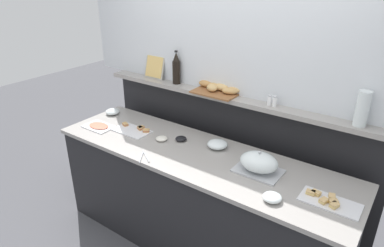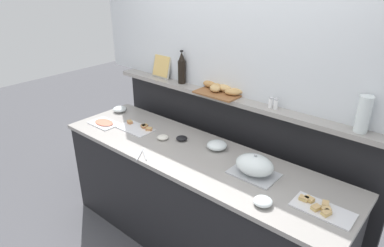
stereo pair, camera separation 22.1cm
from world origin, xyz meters
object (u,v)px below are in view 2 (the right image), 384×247
at_px(glass_bowl_large, 217,145).
at_px(serving_tongs, 142,154).
at_px(sandwich_platter_side, 321,208).
at_px(wine_bottle_dark, 182,69).
at_px(glass_bowl_medium, 263,202).
at_px(condiment_bowl_cream, 163,137).
at_px(salt_shaker, 271,103).
at_px(serving_cloche, 255,166).
at_px(bread_basket, 221,89).
at_px(sandwich_platter_rear, 137,128).
at_px(framed_picture, 162,66).
at_px(glass_bowl_small, 120,109).
at_px(condiment_bowl_teal, 182,138).
at_px(pepper_shaker, 276,104).
at_px(water_carafe, 364,114).
at_px(cold_cuts_platter, 104,123).

height_order(glass_bowl_large, serving_tongs, glass_bowl_large).
xyz_separation_m(sandwich_platter_side, wine_bottle_dark, (-1.62, 0.53, 0.49)).
bearing_deg(glass_bowl_medium, condiment_bowl_cream, 168.12).
bearing_deg(glass_bowl_medium, wine_bottle_dark, 151.62).
bearing_deg(wine_bottle_dark, salt_shaker, -1.31).
bearing_deg(serving_cloche, bread_basket, 144.67).
distance_m(sandwich_platter_side, sandwich_platter_rear, 1.76).
bearing_deg(serving_tongs, sandwich_platter_rear, 143.69).
relative_size(glass_bowl_large, framed_picture, 0.72).
relative_size(glass_bowl_small, condiment_bowl_cream, 1.43).
xyz_separation_m(condiment_bowl_cream, condiment_bowl_teal, (0.14, 0.10, -0.00)).
distance_m(glass_bowl_medium, salt_shaker, 0.87).
relative_size(glass_bowl_medium, salt_shaker, 1.42).
xyz_separation_m(glass_bowl_medium, framed_picture, (-1.61, 0.73, 0.45)).
xyz_separation_m(glass_bowl_small, condiment_bowl_cream, (0.79, -0.16, -0.01)).
bearing_deg(serving_cloche, wine_bottle_dark, 157.79).
bearing_deg(wine_bottle_dark, glass_bowl_small, -151.58).
bearing_deg(glass_bowl_large, serving_cloche, -17.45).
bearing_deg(condiment_bowl_teal, pepper_shaker, 28.30).
bearing_deg(sandwich_platter_rear, bread_basket, 39.28).
height_order(glass_bowl_large, pepper_shaker, pepper_shaker).
relative_size(pepper_shaker, water_carafe, 0.34).
bearing_deg(serving_tongs, pepper_shaker, 45.84).
relative_size(serving_tongs, pepper_shaker, 1.85).
bearing_deg(glass_bowl_large, water_carafe, 16.56).
bearing_deg(framed_picture, wine_bottle_dark, -3.28).
bearing_deg(glass_bowl_medium, glass_bowl_large, 148.59).
relative_size(sandwich_platter_rear, water_carafe, 1.38).
xyz_separation_m(pepper_shaker, water_carafe, (0.63, -0.00, 0.08)).
bearing_deg(sandwich_platter_side, wine_bottle_dark, 162.05).
bearing_deg(condiment_bowl_cream, wine_bottle_dark, 112.52).
bearing_deg(wine_bottle_dark, sandwich_platter_side, -17.95).
bearing_deg(condiment_bowl_teal, sandwich_platter_side, -6.35).
bearing_deg(bread_basket, cold_cuts_platter, -145.99).
bearing_deg(pepper_shaker, salt_shaker, 180.00).
relative_size(cold_cuts_platter, serving_tongs, 1.77).
bearing_deg(sandwich_platter_rear, wine_bottle_dark, 74.07).
relative_size(serving_tongs, wine_bottle_dark, 0.51).
xyz_separation_m(cold_cuts_platter, serving_cloche, (1.56, 0.17, 0.06)).
xyz_separation_m(condiment_bowl_cream, water_carafe, (1.44, 0.46, 0.46)).
bearing_deg(framed_picture, glass_bowl_small, -131.92).
bearing_deg(framed_picture, cold_cuts_platter, -105.15).
relative_size(serving_cloche, water_carafe, 1.34).
bearing_deg(glass_bowl_small, glass_bowl_large, 0.35).
xyz_separation_m(glass_bowl_medium, wine_bottle_dark, (-1.32, 0.71, 0.48)).
xyz_separation_m(sandwich_platter_side, glass_bowl_large, (-0.96, 0.21, 0.02)).
bearing_deg(salt_shaker, wine_bottle_dark, 178.69).
relative_size(condiment_bowl_cream, water_carafe, 0.39).
distance_m(salt_shaker, bread_basket, 0.50).
height_order(condiment_bowl_teal, water_carafe, water_carafe).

